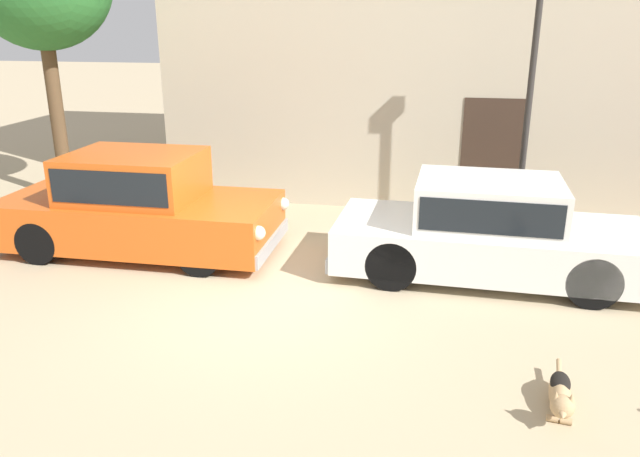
{
  "coord_description": "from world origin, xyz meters",
  "views": [
    {
      "loc": [
        2.05,
        -7.08,
        3.43
      ],
      "look_at": [
        0.67,
        0.2,
        0.9
      ],
      "focal_mm": 34.85,
      "sensor_mm": 36.0,
      "label": 1
    }
  ],
  "objects_px": {
    "parked_sedan_nearest": "(138,204)",
    "stray_dog_spotted": "(560,394)",
    "parked_sedan_second": "(488,229)",
    "street_lamp": "(532,75)"
  },
  "relations": [
    {
      "from": "parked_sedan_nearest",
      "to": "street_lamp",
      "type": "height_order",
      "value": "street_lamp"
    },
    {
      "from": "street_lamp",
      "to": "parked_sedan_second",
      "type": "bearing_deg",
      "value": -108.7
    },
    {
      "from": "stray_dog_spotted",
      "to": "street_lamp",
      "type": "relative_size",
      "value": 0.27
    },
    {
      "from": "street_lamp",
      "to": "parked_sedan_nearest",
      "type": "bearing_deg",
      "value": -163.55
    },
    {
      "from": "parked_sedan_nearest",
      "to": "stray_dog_spotted",
      "type": "distance_m",
      "value": 6.49
    },
    {
      "from": "parked_sedan_nearest",
      "to": "parked_sedan_second",
      "type": "distance_m",
      "value": 5.16
    },
    {
      "from": "parked_sedan_second",
      "to": "parked_sedan_nearest",
      "type": "bearing_deg",
      "value": -178.44
    },
    {
      "from": "parked_sedan_nearest",
      "to": "parked_sedan_second",
      "type": "xyz_separation_m",
      "value": [
        5.16,
        -0.04,
        -0.07
      ]
    },
    {
      "from": "parked_sedan_nearest",
      "to": "parked_sedan_second",
      "type": "height_order",
      "value": "parked_sedan_nearest"
    },
    {
      "from": "parked_sedan_nearest",
      "to": "stray_dog_spotted",
      "type": "height_order",
      "value": "parked_sedan_nearest"
    }
  ]
}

